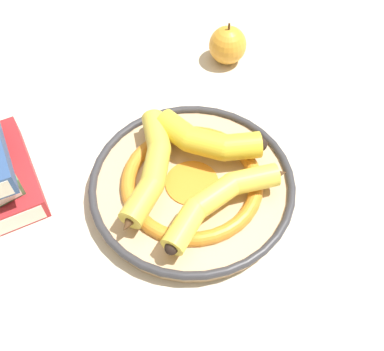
# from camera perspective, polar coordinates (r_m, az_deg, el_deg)

# --- Properties ---
(ground_plane) EXTENTS (2.80, 2.80, 0.00)m
(ground_plane) POSITION_cam_1_polar(r_m,az_deg,el_deg) (0.70, -0.20, -0.45)
(ground_plane) COLOR beige
(decorative_bowl) EXTENTS (0.31, 0.31, 0.04)m
(decorative_bowl) POSITION_cam_1_polar(r_m,az_deg,el_deg) (0.67, -0.00, -1.15)
(decorative_bowl) COLOR tan
(decorative_bowl) RESTS_ON ground_plane
(banana_a) EXTENTS (0.08, 0.21, 0.03)m
(banana_a) POSITION_cam_1_polar(r_m,az_deg,el_deg) (0.62, 3.60, -2.95)
(banana_a) COLOR yellow
(banana_a) RESTS_ON decorative_bowl
(banana_b) EXTENTS (0.18, 0.15, 0.04)m
(banana_b) POSITION_cam_1_polar(r_m,az_deg,el_deg) (0.65, -5.20, 0.96)
(banana_b) COLOR gold
(banana_b) RESTS_ON decorative_bowl
(banana_c) EXTENTS (0.15, 0.13, 0.04)m
(banana_c) POSITION_cam_1_polar(r_m,az_deg,el_deg) (0.67, 1.68, 4.60)
(banana_c) COLOR yellow
(banana_c) RESTS_ON decorative_bowl
(apple) EXTENTS (0.07, 0.07, 0.08)m
(apple) POSITION_cam_1_polar(r_m,az_deg,el_deg) (0.86, 4.55, 16.18)
(apple) COLOR gold
(apple) RESTS_ON ground_plane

